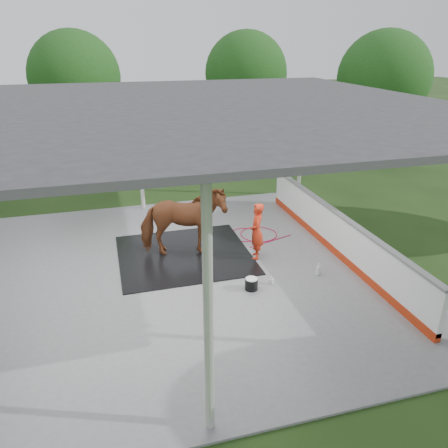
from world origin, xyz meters
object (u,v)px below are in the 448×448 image
object	(u,v)px
horse	(183,222)
wash_bucket	(251,284)
dasher_board	(335,233)
handler	(257,231)

from	to	relation	value
horse	wash_bucket	distance (m)	2.55
dasher_board	handler	size ratio (longest dim) A/B	5.32
handler	wash_bucket	distance (m)	1.71
dasher_board	horse	xyz separation A→B (m)	(-3.92, 0.88, 0.41)
horse	handler	size ratio (longest dim) A/B	1.47
horse	handler	xyz separation A→B (m)	(1.78, -0.65, -0.20)
dasher_board	handler	world-z (taller)	handler
horse	wash_bucket	xyz separation A→B (m)	(1.16, -2.12, -0.81)
horse	handler	bearing A→B (deg)	-103.13
handler	wash_bucket	bearing A→B (deg)	-4.44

